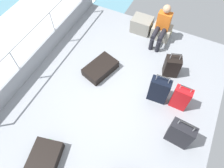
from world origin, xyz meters
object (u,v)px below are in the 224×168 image
cargo_crate_1 (161,32)px  suitcase_4 (44,159)px  suitcase_3 (180,134)px  cargo_crate_0 (142,25)px  suitcase_0 (172,66)px  suitcase_2 (181,98)px  suitcase_5 (159,90)px  suitcase_1 (100,68)px  passenger_seated (162,25)px

cargo_crate_1 → suitcase_4: size_ratio=0.66×
cargo_crate_1 → suitcase_3: suitcase_3 is taller
cargo_crate_0 → cargo_crate_1: size_ratio=1.08×
suitcase_0 → suitcase_4: (-1.52, -3.05, -0.17)m
cargo_crate_1 → suitcase_0: (0.62, -1.12, 0.10)m
suitcase_0 → suitcase_2: (0.42, -0.78, 0.05)m
suitcase_0 → suitcase_2: size_ratio=0.95×
suitcase_4 → suitcase_5: size_ratio=0.94×
suitcase_2 → suitcase_3: 0.81m
cargo_crate_1 → suitcase_2: bearing=-61.5°
cargo_crate_0 → suitcase_1: bearing=-101.5°
cargo_crate_0 → cargo_crate_1: 0.58m
cargo_crate_1 → suitcase_5: bearing=-74.0°
cargo_crate_0 → suitcase_3: (1.82, -2.69, 0.14)m
suitcase_1 → suitcase_3: size_ratio=1.11×
suitcase_0 → suitcase_5: 0.82m
suitcase_4 → suitcase_3: bearing=34.9°
suitcase_4 → cargo_crate_1: bearing=77.8°
suitcase_1 → suitcase_2: (1.98, -0.11, 0.22)m
passenger_seated → suitcase_5: size_ratio=1.22×
cargo_crate_1 → suitcase_1: bearing=-117.9°
suitcase_2 → cargo_crate_0: bearing=130.2°
suitcase_5 → cargo_crate_1: bearing=106.0°
cargo_crate_0 → suitcase_0: 1.65m
cargo_crate_1 → suitcase_2: (1.03, -1.90, 0.15)m
suitcase_1 → suitcase_2: suitcase_2 is taller
suitcase_0 → suitcase_3: 1.68m
passenger_seated → suitcase_5: (0.56, -1.76, -0.19)m
passenger_seated → suitcase_2: bearing=-59.0°
passenger_seated → suitcase_0: size_ratio=1.46×
cargo_crate_0 → suitcase_2: bearing=-49.8°
cargo_crate_0 → suitcase_4: cargo_crate_0 is taller
cargo_crate_1 → suitcase_0: suitcase_0 is taller
suitcase_1 → suitcase_4: suitcase_4 is taller
cargo_crate_0 → suitcase_0: bearing=-43.3°
suitcase_0 → cargo_crate_0: bearing=136.7°
suitcase_3 → suitcase_2: bearing=104.4°
suitcase_3 → suitcase_1: bearing=157.8°
suitcase_0 → suitcase_3: bearing=-68.4°
suitcase_2 → suitcase_5: size_ratio=0.88×
suitcase_5 → suitcase_2: bearing=4.1°
cargo_crate_1 → suitcase_3: size_ratio=0.64×
suitcase_2 → suitcase_3: suitcase_3 is taller
passenger_seated → suitcase_0: bearing=-56.8°
suitcase_1 → suitcase_4: bearing=-88.8°
suitcase_1 → suitcase_3: suitcase_3 is taller
suitcase_1 → suitcase_5: 1.53m
cargo_crate_0 → suitcase_1: (-0.37, -1.80, -0.10)m
passenger_seated → suitcase_1: 1.93m
suitcase_1 → suitcase_4: size_ratio=1.14×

